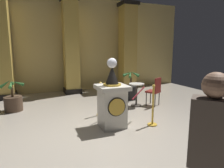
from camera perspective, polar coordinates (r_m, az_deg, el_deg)
ground_plane at (r=4.94m, az=-2.06°, el=-12.43°), size 11.48×11.48×0.00m
back_wall at (r=9.32m, az=-12.44°, el=11.02°), size 11.48×0.16×4.20m
pedestal_clock at (r=4.79m, az=0.02°, el=-4.90°), size 0.72×0.72×1.69m
stanchion_near at (r=5.06m, az=11.70°, el=-7.68°), size 0.24×0.24×1.05m
stanchion_far at (r=5.72m, az=-3.28°, el=-5.73°), size 0.24×0.24×0.98m
velvet_rope at (r=5.24m, az=3.79°, el=-2.14°), size 1.12×1.12×0.22m
column_left at (r=8.68m, az=-29.76°, el=9.43°), size 0.91×0.91×4.03m
column_right at (r=9.57m, az=4.55°, el=10.59°), size 0.81×0.81×4.03m
column_centre_rear at (r=8.73m, az=-11.77°, el=10.49°), size 0.73×0.73×4.03m
potted_palm_left at (r=6.83m, az=-26.65°, el=-4.59°), size 0.71×0.71×1.01m
potted_palm_right at (r=7.59m, az=5.43°, el=-1.72°), size 0.70×0.63×1.12m
bystander_guest at (r=2.09m, az=26.27°, el=-19.00°), size 0.41×0.41×1.69m
cafe_table at (r=6.66m, az=7.08°, el=-2.25°), size 0.51×0.51×0.77m
cafe_chair_red at (r=6.77m, az=12.36°, el=-1.46°), size 0.55×0.55×0.96m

